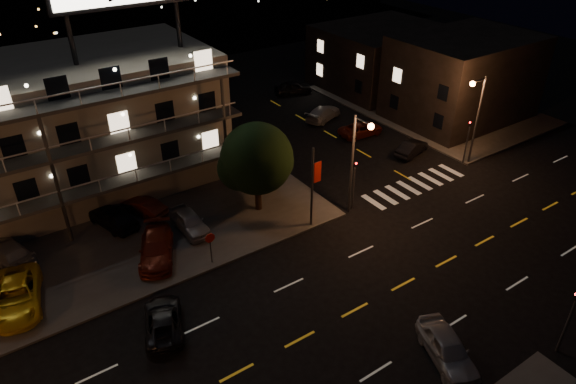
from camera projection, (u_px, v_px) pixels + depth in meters
ground at (328, 324)px, 29.37m from camera, size 140.00×140.00×0.00m
curb_nw at (1, 234)px, 36.67m from camera, size 44.00×24.00×0.15m
curb_ne at (428, 104)px, 57.85m from camera, size 16.00×24.00×0.15m
motel at (31, 134)px, 38.60m from camera, size 28.00×13.80×18.10m
side_bldg_front at (463, 78)px, 52.84m from camera, size 14.06×10.00×8.50m
side_bldg_back at (381, 57)px, 61.68m from camera, size 14.06×12.00×7.00m
streetlight_nc at (356, 156)px, 36.46m from camera, size 0.44×1.92×8.00m
streetlight_ne at (476, 112)px, 43.28m from camera, size 1.92×0.44×8.00m
signal_nw at (354, 180)px, 38.34m from camera, size 0.20×0.27×4.60m
signal_sw at (570, 316)px, 26.38m from camera, size 0.20×0.27×4.60m
signal_ne at (468, 137)px, 44.60m from camera, size 0.27×0.20×4.60m
banner_north at (313, 185)px, 35.94m from camera, size 0.83×0.16×6.40m
stop_sign at (210, 243)px, 33.07m from camera, size 0.91×0.11×2.61m
tree at (256, 161)px, 37.24m from camera, size 5.56×5.35×7.00m
lot_car_2 at (17, 296)px, 30.06m from camera, size 3.65×5.92×1.53m
lot_car_3 at (156, 248)px, 33.97m from camera, size 4.07×5.58×1.50m
lot_car_4 at (189, 222)px, 36.65m from camera, size 1.78×4.23×1.43m
lot_car_7 at (8, 252)px, 33.68m from camera, size 3.18×5.14×1.39m
lot_car_8 at (113, 217)px, 37.10m from camera, size 3.00×4.84×1.54m
lot_car_9 at (144, 207)px, 38.43m from camera, size 2.83×4.06×1.27m
side_car_0 at (411, 148)px, 47.11m from camera, size 4.13×2.31×1.29m
side_car_1 at (361, 129)px, 50.68m from camera, size 4.71×2.38×1.28m
side_car_2 at (323, 113)px, 53.98m from camera, size 5.24×3.60×1.41m
side_car_3 at (293, 88)px, 60.40m from camera, size 4.74×2.93×1.51m
road_car_east at (447, 348)px, 26.88m from camera, size 3.36×4.89×1.54m
road_car_west at (163, 320)px, 28.79m from camera, size 3.45×4.87×1.23m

